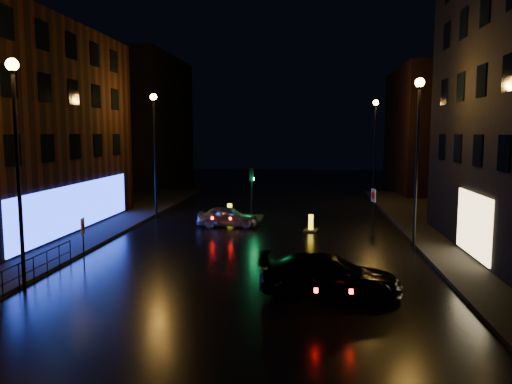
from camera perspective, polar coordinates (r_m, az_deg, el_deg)
ground at (r=19.89m, az=-1.73°, el=-10.08°), size 120.00×120.00×0.00m
pavement_left at (r=32.09m, az=-25.26°, el=-4.10°), size 12.00×44.00×0.15m
building_far_left at (r=57.00m, az=-13.07°, el=7.84°), size 8.00×16.00×14.00m
building_far_right at (r=52.35m, az=19.94°, el=6.63°), size 8.00×14.00×12.00m
street_lamp_lnear at (r=19.82m, az=-25.71°, el=5.51°), size 0.44×0.44×8.37m
street_lamp_lfar at (r=34.47m, az=-11.54°, el=6.30°), size 0.44×0.44×8.37m
street_lamp_rnear at (r=25.39m, az=18.00°, el=5.98°), size 0.44×0.44×8.37m
street_lamp_rfar at (r=41.19m, az=13.43°, el=6.31°), size 0.44×0.44×8.37m
traffic_signal at (r=33.50m, az=-0.50°, el=-2.27°), size 1.40×2.40×3.45m
guard_railing at (r=21.37m, az=-24.09°, el=-7.43°), size 0.05×6.04×1.00m
silver_hatchback at (r=30.87m, az=-3.26°, el=-2.81°), size 3.77×1.63×1.27m
dark_sedan at (r=18.13m, az=8.44°, el=-9.44°), size 5.04×2.09×1.46m
bollard_near at (r=29.65m, az=6.28°, el=-4.06°), size 0.91×1.23×0.99m
bollard_far at (r=34.01m, az=-3.02°, el=-2.63°), size 0.98×1.26×0.99m
road_sign_left at (r=22.70m, az=-19.17°, el=-4.18°), size 0.16×0.51×2.14m
road_sign_right at (r=30.99m, az=13.26°, el=-0.76°), size 0.21×0.57×2.40m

